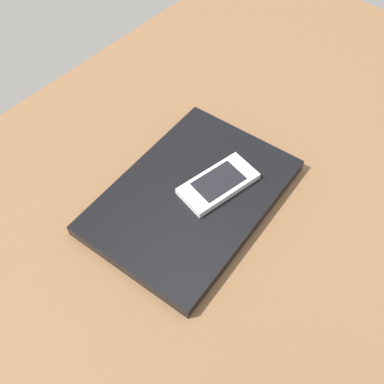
# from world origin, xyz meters

# --- Properties ---
(desk_surface) EXTENTS (1.20, 0.80, 0.03)m
(desk_surface) POSITION_xyz_m (0.00, 0.00, 0.01)
(desk_surface) COLOR brown
(desk_surface) RESTS_ON ground
(laptop_closed) EXTENTS (0.32, 0.23, 0.02)m
(laptop_closed) POSITION_xyz_m (0.07, -0.02, 0.04)
(laptop_closed) COLOR black
(laptop_closed) RESTS_ON desk_surface
(cell_phone_on_laptop) EXTENTS (0.13, 0.08, 0.01)m
(cell_phone_on_laptop) POSITION_xyz_m (0.04, -0.00, 0.05)
(cell_phone_on_laptop) COLOR silver
(cell_phone_on_laptop) RESTS_ON laptop_closed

